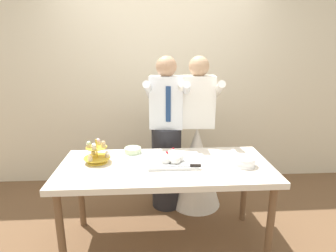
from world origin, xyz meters
The scene contains 9 objects.
ground_plane centered at (0.00, 0.00, 0.00)m, with size 8.00×8.00×0.00m, color brown.
rear_wall centered at (0.00, 1.40, 1.45)m, with size 5.20×0.10×2.90m, color beige.
dessert_table centered at (0.00, 0.00, 0.70)m, with size 1.80×0.80×0.78m.
cupcake_stand centered at (-0.59, 0.08, 0.86)m, with size 0.23×0.23×0.21m.
main_cake_tray centered at (0.06, 0.02, 0.81)m, with size 0.44×0.31×0.12m.
plate_stack centered at (0.66, -0.06, 0.81)m, with size 0.19×0.19×0.08m.
round_cake centered at (-0.29, 0.27, 0.80)m, with size 0.24×0.24×0.06m.
person_groom centered at (0.04, 0.65, 0.75)m, with size 0.51×0.54×1.66m.
person_bride centered at (0.38, 0.67, 0.58)m, with size 0.56×0.56×1.66m.
Camera 1 is at (-0.11, -2.21, 1.74)m, focal length 30.07 mm.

